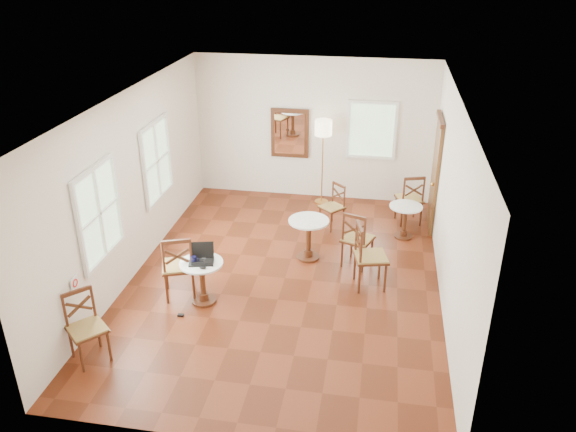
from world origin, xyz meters
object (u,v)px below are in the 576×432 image
object	(u,v)px
chair_mid_a	(357,239)
water_glass	(204,261)
cafe_table_back	(405,218)
mouse	(203,268)
cafe_table_near	(202,277)
chair_near_b	(86,327)
navy_mug	(194,259)
floor_lamp	(323,133)
cafe_table_mid	(308,235)
chair_back_a	(410,199)
chair_near_a	(178,266)
laptop	(201,257)
chair_mid_b	(369,256)
power_adapter	(181,315)
chair_back_b	(333,206)

from	to	relation	value
chair_mid_a	water_glass	size ratio (longest dim) A/B	9.14
cafe_table_back	mouse	xyz separation A→B (m)	(-2.99, -2.88, 0.32)
cafe_table_near	mouse	world-z (taller)	mouse
chair_near_b	navy_mug	xyz separation A→B (m)	(0.99, 1.51, 0.26)
floor_lamp	cafe_table_mid	bearing A→B (deg)	-88.92
chair_back_a	chair_near_a	bearing A→B (deg)	25.56
floor_lamp	laptop	xyz separation A→B (m)	(-1.37, -3.98, -0.77)
chair_mid_b	power_adapter	bearing A→B (deg)	102.38
cafe_table_back	power_adapter	distance (m)	4.57
mouse	navy_mug	xyz separation A→B (m)	(-0.18, 0.16, 0.03)
cafe_table_mid	chair_mid_b	bearing A→B (deg)	-34.71
cafe_table_near	chair_mid_b	distance (m)	2.63
chair_near_a	chair_back_a	bearing A→B (deg)	-158.12
chair_back_b	chair_mid_b	bearing A→B (deg)	-27.30
navy_mug	power_adapter	xyz separation A→B (m)	(-0.12, -0.42, -0.73)
cafe_table_back	laptop	size ratio (longest dim) A/B	1.51
cafe_table_back	chair_near_b	bearing A→B (deg)	-134.45
chair_mid_a	chair_mid_b	distance (m)	0.66
laptop	cafe_table_back	bearing A→B (deg)	27.75
chair_mid_a	chair_back_b	world-z (taller)	chair_mid_a
chair_back_a	chair_near_b	bearing A→B (deg)	32.11
chair_mid_a	floor_lamp	bearing A→B (deg)	-49.86
chair_mid_b	chair_back_b	bearing A→B (deg)	6.96
chair_back_a	power_adapter	world-z (taller)	chair_back_a
power_adapter	cafe_table_mid	bearing A→B (deg)	51.56
cafe_table_back	chair_near_b	distance (m)	5.94
cafe_table_mid	cafe_table_near	bearing A→B (deg)	-130.99
chair_near_b	chair_back_b	world-z (taller)	chair_near_b
chair_back_b	power_adapter	size ratio (longest dim) A/B	9.90
chair_near_a	chair_back_b	size ratio (longest dim) A/B	1.25
chair_back_b	floor_lamp	size ratio (longest dim) A/B	0.48
cafe_table_near	chair_mid_b	world-z (taller)	chair_mid_b
water_glass	chair_near_a	bearing A→B (deg)	163.39
laptop	navy_mug	distance (m)	0.12
chair_near_a	laptop	xyz separation A→B (m)	(0.40, -0.04, 0.22)
chair_back_b	chair_back_a	bearing A→B (deg)	58.54
chair_back_a	water_glass	xyz separation A→B (m)	(-3.10, -3.40, 0.24)
laptop	mouse	bearing A→B (deg)	-81.90
cafe_table_near	chair_near_a	xyz separation A→B (m)	(-0.40, 0.10, 0.11)
chair_near_a	power_adapter	world-z (taller)	chair_near_a
cafe_table_near	cafe_table_back	size ratio (longest dim) A/B	1.08
cafe_table_back	laptop	world-z (taller)	laptop
cafe_table_back	floor_lamp	xyz separation A→B (m)	(-1.71, 1.32, 1.13)
cafe_table_mid	chair_mid_a	size ratio (longest dim) A/B	0.73
cafe_table_mid	chair_mid_a	distance (m)	0.85
chair_mid_b	cafe_table_mid	bearing A→B (deg)	41.60
floor_lamp	mouse	world-z (taller)	floor_lamp
chair_near_b	water_glass	xyz separation A→B (m)	(1.15, 1.49, 0.26)
chair_near_b	chair_mid_b	xyz separation A→B (m)	(3.56, 2.41, 0.05)
chair_mid_a	power_adapter	xyz separation A→B (m)	(-2.47, -1.94, -0.49)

